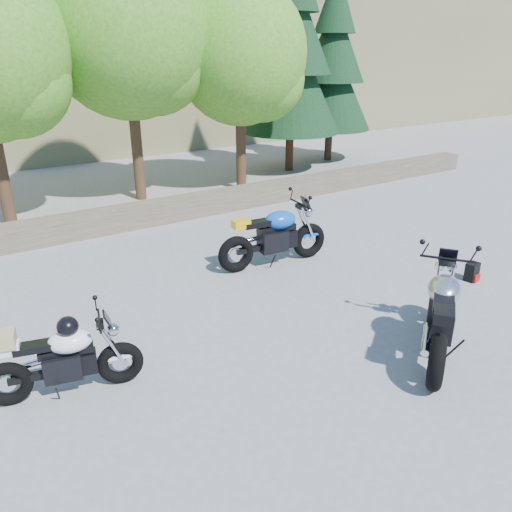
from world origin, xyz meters
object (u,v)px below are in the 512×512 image
(white_bike, at_px, (62,358))
(blue_bike, at_px, (275,237))
(backpack, at_px, (472,272))
(silver_bike, at_px, (441,315))

(white_bike, bearing_deg, blue_bike, 36.83)
(backpack, bearing_deg, white_bike, 164.98)
(white_bike, bearing_deg, backpack, 7.99)
(silver_bike, height_order, blue_bike, silver_bike)
(silver_bike, height_order, backpack, silver_bike)
(white_bike, relative_size, blue_bike, 0.79)
(blue_bike, relative_size, backpack, 6.89)
(silver_bike, relative_size, blue_bike, 0.86)
(silver_bike, xyz_separation_m, blue_bike, (-0.11, 3.58, -0.01))
(silver_bike, relative_size, backpack, 5.96)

